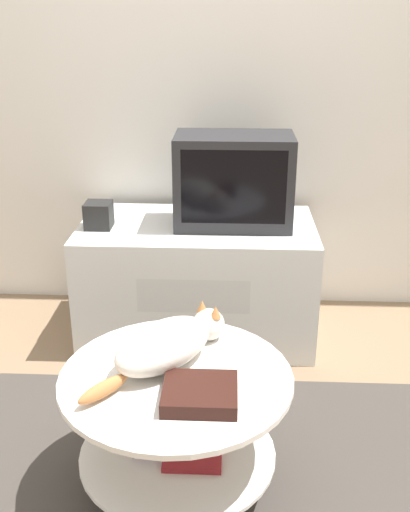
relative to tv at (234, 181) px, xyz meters
The scene contains 9 objects.
ground_plane 1.25m from the tv, 96.50° to the right, with size 12.00×12.00×0.00m, color #7F664C.
wall_back 0.68m from the tv, 106.82° to the left, with size 8.00×0.05×2.60m.
rug 1.24m from the tv, 96.50° to the right, with size 1.71×1.10×0.02m.
tv_stand 0.50m from the tv, behind, with size 1.06×0.59×0.55m.
tv is the anchor object (origin of this frame).
speaker 0.61m from the tv, behind, with size 0.11×0.11×0.11m.
coffee_table 1.15m from the tv, 98.91° to the right, with size 0.70×0.70×0.41m.
dvd_box 1.20m from the tv, 94.15° to the right, with size 0.21×0.18×0.04m.
cat 1.02m from the tv, 101.28° to the right, with size 0.41×0.47×0.13m.
Camera 1 is at (0.11, -1.55, 1.43)m, focal length 42.00 mm.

